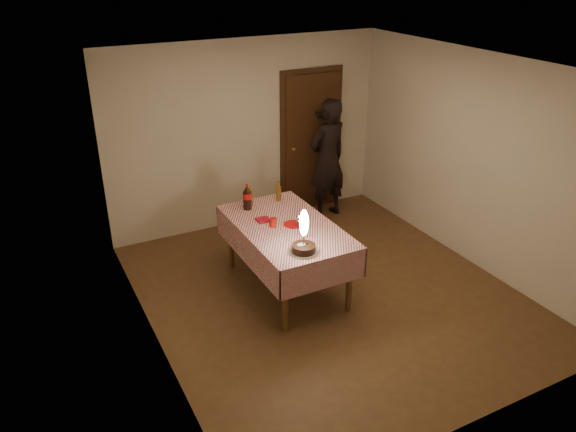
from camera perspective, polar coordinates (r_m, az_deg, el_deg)
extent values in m
cube|color=brown|center=(6.60, 4.14, -7.83)|extent=(4.00, 4.50, 0.01)
cube|color=beige|center=(7.87, -4.14, 8.27)|extent=(4.00, 0.04, 2.60)
cube|color=beige|center=(4.47, 19.90, -7.52)|extent=(4.00, 0.04, 2.60)
cube|color=beige|center=(5.30, -14.24, -1.31)|extent=(0.04, 4.50, 2.60)
cube|color=beige|center=(7.19, 18.30, 5.34)|extent=(0.04, 4.50, 2.60)
cube|color=silver|center=(5.62, 4.99, 14.93)|extent=(4.00, 4.50, 0.04)
cube|color=#472814|center=(8.36, 2.35, 7.36)|extent=(0.85, 0.05, 2.05)
sphere|color=#B28C33|center=(8.18, 0.55, 6.78)|extent=(0.06, 0.06, 0.06)
cube|color=brown|center=(6.32, -0.21, -1.21)|extent=(0.90, 1.60, 0.04)
cylinder|color=brown|center=(5.80, -0.29, -8.48)|extent=(0.07, 0.07, 0.76)
cylinder|color=brown|center=(6.14, 6.25, -6.56)|extent=(0.07, 0.07, 0.76)
cylinder|color=brown|center=(6.96, -5.85, -2.39)|extent=(0.07, 0.07, 0.76)
cylinder|color=brown|center=(7.25, -0.13, -1.07)|extent=(0.07, 0.07, 0.76)
cube|color=white|center=(6.31, -0.21, -1.00)|extent=(1.02, 1.72, 0.01)
cube|color=white|center=(5.74, 3.71, -5.95)|extent=(1.02, 0.01, 0.34)
cube|color=white|center=(7.08, -3.37, 0.46)|extent=(1.02, 0.01, 0.34)
cube|color=white|center=(6.20, -4.36, -3.41)|extent=(0.01, 1.72, 0.34)
cube|color=white|center=(6.61, 3.68, -1.47)|extent=(0.01, 1.72, 0.34)
cylinder|color=white|center=(5.77, 1.60, -3.62)|extent=(0.31, 0.31, 0.01)
cylinder|color=black|center=(5.75, 1.60, -3.27)|extent=(0.24, 0.24, 0.07)
cylinder|color=white|center=(5.73, 1.36, -2.91)|extent=(0.07, 0.07, 0.00)
sphere|color=red|center=(5.73, 1.96, -2.81)|extent=(0.02, 0.02, 0.02)
cube|color=#19721E|center=(5.73, 2.14, -2.91)|extent=(0.02, 0.01, 0.00)
cube|color=#19721E|center=(5.72, 1.95, -2.98)|extent=(0.01, 0.02, 0.00)
cylinder|color=#262628|center=(5.70, 1.61, -2.42)|extent=(0.01, 0.01, 0.12)
ellipsoid|color=#FFF2BF|center=(5.61, 1.64, -0.70)|extent=(0.09, 0.09, 0.29)
sphere|color=white|center=(5.66, 1.62, -1.70)|extent=(0.04, 0.04, 0.04)
cylinder|color=red|center=(6.32, 0.54, -0.84)|extent=(0.22, 0.22, 0.01)
cylinder|color=#A6130B|center=(6.26, -1.53, -0.65)|extent=(0.08, 0.08, 0.10)
cylinder|color=white|center=(6.31, 1.15, -0.48)|extent=(0.07, 0.07, 0.09)
cube|color=#AB1327|center=(6.42, -2.52, -0.40)|extent=(0.15, 0.15, 0.02)
cylinder|color=black|center=(6.68, -4.15, 1.58)|extent=(0.10, 0.10, 0.22)
cylinder|color=red|center=(6.65, -4.17, 2.05)|extent=(0.10, 0.10, 0.07)
cone|color=black|center=(6.62, -4.19, 2.77)|extent=(0.10, 0.10, 0.08)
cylinder|color=red|center=(6.60, -4.20, 3.13)|extent=(0.03, 0.03, 0.02)
cylinder|color=brown|center=(6.79, -3.87, 1.84)|extent=(0.06, 0.06, 0.18)
cone|color=brown|center=(6.75, -3.90, 2.77)|extent=(0.06, 0.06, 0.06)
cylinder|color=olive|center=(6.73, -3.91, 3.05)|extent=(0.02, 0.02, 0.02)
cylinder|color=brown|center=(6.90, -0.96, 2.27)|extent=(0.06, 0.06, 0.18)
cone|color=brown|center=(6.85, -0.97, 3.20)|extent=(0.06, 0.06, 0.06)
cylinder|color=olive|center=(6.84, -0.97, 3.47)|extent=(0.02, 0.02, 0.02)
imported|color=black|center=(8.13, 4.03, 5.77)|extent=(0.72, 0.54, 1.77)
cube|color=black|center=(8.04, 3.53, 10.24)|extent=(0.15, 0.11, 0.10)
cylinder|color=black|center=(8.09, 3.16, 10.36)|extent=(0.09, 0.09, 0.08)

